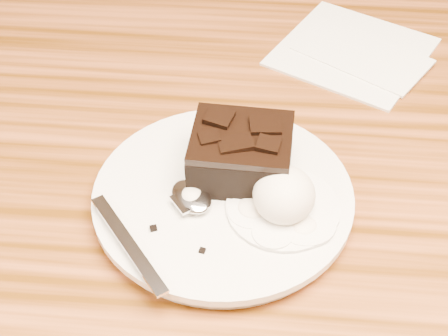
# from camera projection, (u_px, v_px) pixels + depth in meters

# --- Properties ---
(plate) EXTENTS (0.23, 0.23, 0.02)m
(plate) POSITION_uv_depth(u_px,v_px,m) (223.00, 200.00, 0.62)
(plate) COLOR white
(plate) RESTS_ON dining_table
(brownie) EXTENTS (0.09, 0.08, 0.04)m
(brownie) POSITION_uv_depth(u_px,v_px,m) (241.00, 156.00, 0.62)
(brownie) COLOR black
(brownie) RESTS_ON plate
(ice_cream_scoop) EXTENTS (0.05, 0.06, 0.05)m
(ice_cream_scoop) POSITION_uv_depth(u_px,v_px,m) (284.00, 195.00, 0.59)
(ice_cream_scoop) COLOR white
(ice_cream_scoop) RESTS_ON plate
(melt_puddle) EXTENTS (0.10, 0.10, 0.00)m
(melt_puddle) POSITION_uv_depth(u_px,v_px,m) (283.00, 208.00, 0.60)
(melt_puddle) COLOR white
(melt_puddle) RESTS_ON plate
(spoon) EXTENTS (0.14, 0.16, 0.01)m
(spoon) POSITION_uv_depth(u_px,v_px,m) (191.00, 198.00, 0.60)
(spoon) COLOR silver
(spoon) RESTS_ON plate
(napkin) EXTENTS (0.21, 0.21, 0.01)m
(napkin) POSITION_uv_depth(u_px,v_px,m) (353.00, 51.00, 0.80)
(napkin) COLOR white
(napkin) RESTS_ON dining_table
(crumb_a) EXTENTS (0.01, 0.01, 0.00)m
(crumb_a) POSITION_uv_depth(u_px,v_px,m) (153.00, 228.00, 0.58)
(crumb_a) COLOR black
(crumb_a) RESTS_ON plate
(crumb_b) EXTENTS (0.01, 0.01, 0.00)m
(crumb_b) POSITION_uv_depth(u_px,v_px,m) (202.00, 251.00, 0.57)
(crumb_b) COLOR black
(crumb_b) RESTS_ON plate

